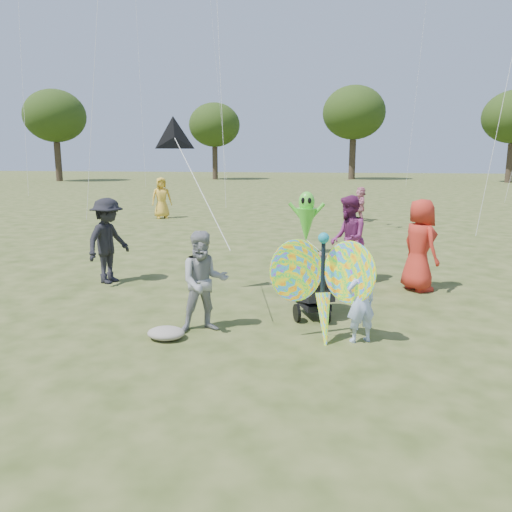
{
  "coord_description": "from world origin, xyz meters",
  "views": [
    {
      "loc": [
        1.17,
        -6.29,
        2.68
      ],
      "look_at": [
        -0.2,
        1.5,
        1.1
      ],
      "focal_mm": 35.0,
      "sensor_mm": 36.0,
      "label": 1
    }
  ],
  "objects": [
    {
      "name": "ground",
      "position": [
        0.0,
        0.0,
        0.0
      ],
      "size": [
        160.0,
        160.0,
        0.0
      ],
      "primitive_type": "plane",
      "color": "#51592B",
      "rests_on": "ground"
    },
    {
      "name": "child_girl",
      "position": [
        1.47,
        0.84,
        0.61
      ],
      "size": [
        0.53,
        0.46,
        1.23
      ],
      "primitive_type": "imported",
      "rotation": [
        0.0,
        0.0,
        3.61
      ],
      "color": "#B4C7FF",
      "rests_on": "ground"
    },
    {
      "name": "adult_man",
      "position": [
        -0.91,
        0.9,
        0.79
      ],
      "size": [
        0.94,
        0.86,
        1.58
      ],
      "primitive_type": "imported",
      "rotation": [
        0.0,
        0.0,
        0.41
      ],
      "color": "gray",
      "rests_on": "ground"
    },
    {
      "name": "grey_bag",
      "position": [
        -1.38,
        0.45,
        0.09
      ],
      "size": [
        0.57,
        0.46,
        0.18
      ],
      "primitive_type": "ellipsoid",
      "color": "gray",
      "rests_on": "ground"
    },
    {
      "name": "crowd_a",
      "position": [
        2.71,
        4.0,
        0.93
      ],
      "size": [
        0.97,
        1.08,
        1.86
      ],
      "primitive_type": "imported",
      "rotation": [
        0.0,
        0.0,
        2.1
      ],
      "color": "red",
      "rests_on": "ground"
    },
    {
      "name": "crowd_b",
      "position": [
        -3.76,
        3.5,
        0.91
      ],
      "size": [
        0.95,
        1.31,
        1.83
      ],
      "primitive_type": "imported",
      "rotation": [
        0.0,
        0.0,
        1.32
      ],
      "color": "black",
      "rests_on": "ground"
    },
    {
      "name": "crowd_e",
      "position": [
        1.29,
        4.4,
        0.94
      ],
      "size": [
        0.8,
        0.98,
        1.89
      ],
      "primitive_type": "imported",
      "rotation": [
        0.0,
        0.0,
        4.81
      ],
      "color": "#6E2459",
      "rests_on": "ground"
    },
    {
      "name": "crowd_g",
      "position": [
        -6.72,
        14.62,
        0.9
      ],
      "size": [
        1.04,
        0.92,
        1.79
      ],
      "primitive_type": "imported",
      "rotation": [
        0.0,
        0.0,
        0.5
      ],
      "color": "yellow",
      "rests_on": "ground"
    },
    {
      "name": "crowd_j",
      "position": [
        1.87,
        15.23,
        0.72
      ],
      "size": [
        0.66,
        1.38,
        1.43
      ],
      "primitive_type": "imported",
      "rotation": [
        0.0,
        0.0,
        4.89
      ],
      "color": "#C77287",
      "rests_on": "ground"
    },
    {
      "name": "jogging_stroller",
      "position": [
        0.71,
        1.97,
        0.61
      ],
      "size": [
        0.77,
        1.14,
        1.09
      ],
      "rotation": [
        0.0,
        0.0,
        0.41
      ],
      "color": "black",
      "rests_on": "ground"
    },
    {
      "name": "butterfly_kite",
      "position": [
        0.92,
        0.78,
        0.83
      ],
      "size": [
        1.74,
        0.75,
        1.82
      ],
      "color": "red",
      "rests_on": "ground"
    },
    {
      "name": "delta_kite_rig",
      "position": [
        -1.93,
        2.71,
        3.01
      ],
      "size": [
        1.88,
        2.05,
        2.17
      ],
      "color": "black",
      "rests_on": "ground"
    },
    {
      "name": "alien_kite",
      "position": [
        0.16,
        7.53,
        0.97
      ],
      "size": [
        1.12,
        0.69,
        1.74
      ],
      "color": "#52DE34",
      "rests_on": "ground"
    },
    {
      "name": "tree_line",
      "position": [
        3.67,
        44.99,
        6.86
      ],
      "size": [
        91.78,
        33.6,
        10.79
      ],
      "color": "#3A2D21",
      "rests_on": "ground"
    }
  ]
}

